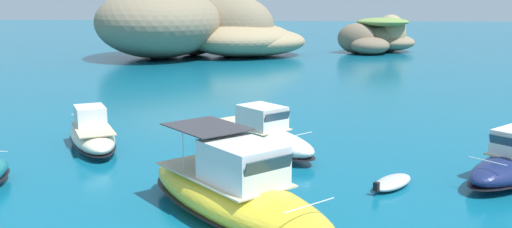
# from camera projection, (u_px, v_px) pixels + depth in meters

# --- Properties ---
(islet_large) EXTENTS (32.28, 25.93, 9.66)m
(islet_large) POSITION_uv_depth(u_px,v_px,m) (199.00, 29.00, 77.13)
(islet_large) COLOR #9E8966
(islet_large) RESTS_ON ground
(islet_small) EXTENTS (14.60, 17.32, 5.66)m
(islet_small) POSITION_uv_depth(u_px,v_px,m) (376.00, 38.00, 84.68)
(islet_small) COLOR #84755B
(islet_small) RESTS_ON ground
(motorboat_yellow) EXTENTS (9.30, 9.34, 3.17)m
(motorboat_yellow) POSITION_uv_depth(u_px,v_px,m) (235.00, 194.00, 19.78)
(motorboat_yellow) COLOR yellow
(motorboat_yellow) RESTS_ON ground
(motorboat_cream) EXTENTS (5.61, 7.43, 2.16)m
(motorboat_cream) POSITION_uv_depth(u_px,v_px,m) (92.00, 133.00, 29.97)
(motorboat_cream) COLOR beige
(motorboat_cream) RESTS_ON ground
(motorboat_white) EXTENTS (7.76, 7.61, 2.47)m
(motorboat_white) POSITION_uv_depth(u_px,v_px,m) (257.00, 135.00, 29.10)
(motorboat_white) COLOR white
(motorboat_white) RESTS_ON ground
(dinghy_tender) EXTENTS (2.36, 2.77, 0.58)m
(dinghy_tender) POSITION_uv_depth(u_px,v_px,m) (392.00, 182.00, 23.49)
(dinghy_tender) COLOR #B2B2B2
(dinghy_tender) RESTS_ON ground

